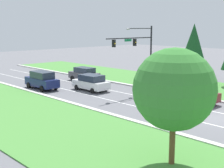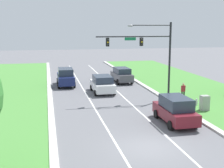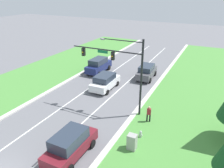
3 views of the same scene
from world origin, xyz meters
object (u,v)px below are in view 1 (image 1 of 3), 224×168
Objects in this scene: navy_suv at (42,80)px; fire_hydrant at (180,88)px; burgundy_suv at (195,93)px; oak_near_left_tree at (174,90)px; white_suv at (91,82)px; graphite_suv at (84,74)px; utility_cabinet at (192,87)px; conifer_far_right_tree at (194,45)px; traffic_signal_mast at (139,48)px; pedestrian at (162,81)px.

fire_hydrant is (11.10, -12.42, -0.76)m from navy_suv.
oak_near_left_tree is at bearing -153.28° from burgundy_suv.
navy_suv is at bearing 74.95° from oak_near_left_tree.
graphite_suv reaches higher than white_suv.
burgundy_suv is at bearing -66.61° from navy_suv.
fire_hydrant is (3.96, 4.37, -0.70)m from burgundy_suv.
burgundy_suv is 3.48× the size of utility_cabinet.
utility_cabinet is at bearing 34.68° from burgundy_suv.
white_suv is 15.86m from conifer_far_right_tree.
oak_near_left_tree is (-13.95, -14.60, -0.86)m from traffic_signal_mast.
oak_near_left_tree is at bearing -118.80° from white_suv.
traffic_signal_mast reaches higher than oak_near_left_tree.
white_suv is at bearing 128.22° from utility_cabinet.
traffic_signal_mast is 8.79m from burgundy_suv.
pedestrian is (7.25, -4.94, -0.03)m from white_suv.
white_suv is 10.58m from fire_hydrant.
navy_suv reaches higher than graphite_suv.
oak_near_left_tree is 0.81× the size of conifer_far_right_tree.
pedestrian is at bearing 61.22° from burgundy_suv.
traffic_signal_mast reaches higher than utility_cabinet.
white_suv is 6.13m from navy_suv.
burgundy_suv reaches higher than graphite_suv.
burgundy_suv is at bearing -93.41° from traffic_signal_mast.
burgundy_suv is (-0.46, -7.80, -4.04)m from traffic_signal_mast.
fire_hydrant is 0.11× the size of oak_near_left_tree.
navy_suv is 1.06× the size of graphite_suv.
white_suv is at bearing 162.07° from conifer_far_right_tree.
conifer_far_right_tree is (11.00, -10.41, 4.08)m from graphite_suv.
utility_cabinet is at bearing -148.16° from conifer_far_right_tree.
oak_near_left_tree is at bearing -150.37° from conifer_far_right_tree.
traffic_signal_mast reaches higher than graphite_suv.
oak_near_left_tree is (-17.33, -9.47, 3.54)m from utility_cabinet.
conifer_far_right_tree is (10.67, -0.60, 0.00)m from traffic_signal_mast.
navy_suv is (-7.60, 9.00, -3.98)m from traffic_signal_mast.
utility_cabinet is (3.38, -5.13, -4.39)m from traffic_signal_mast.
navy_suv is at bearing 112.97° from burgundy_suv.
oak_near_left_tree reaches higher than burgundy_suv.
traffic_signal_mast is at bearing 176.77° from conifer_far_right_tree.
utility_cabinet reaches higher than fire_hydrant.
oak_near_left_tree is (-17.45, -11.18, 3.88)m from fire_hydrant.
burgundy_suv is at bearing -132.21° from fire_hydrant.
utility_cabinet is (3.85, 2.67, -0.36)m from burgundy_suv.
traffic_signal_mast is 1.60× the size of burgundy_suv.
navy_suv is 17.90m from utility_cabinet.
graphite_suv is 0.60× the size of conifer_far_right_tree.
traffic_signal_mast is 4.50× the size of pedestrian.
fire_hydrant is 21.08m from oak_near_left_tree.
oak_near_left_tree is (-13.61, -24.41, 3.22)m from graphite_suv.
fire_hydrant is (3.50, -3.43, -4.73)m from traffic_signal_mast.
fire_hydrant is (0.12, 1.70, -0.34)m from utility_cabinet.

